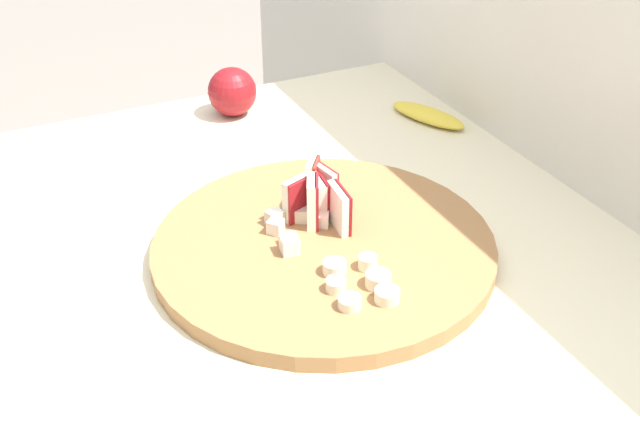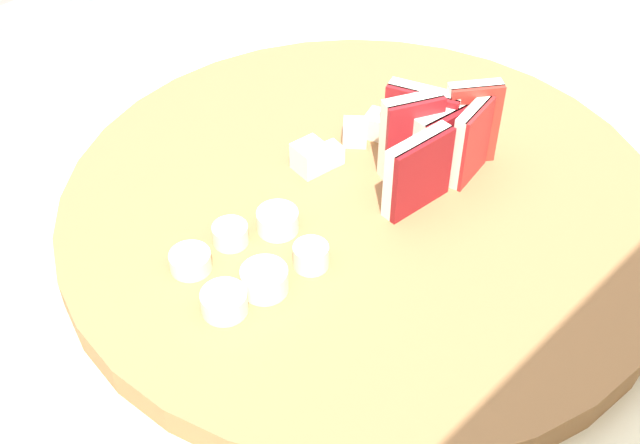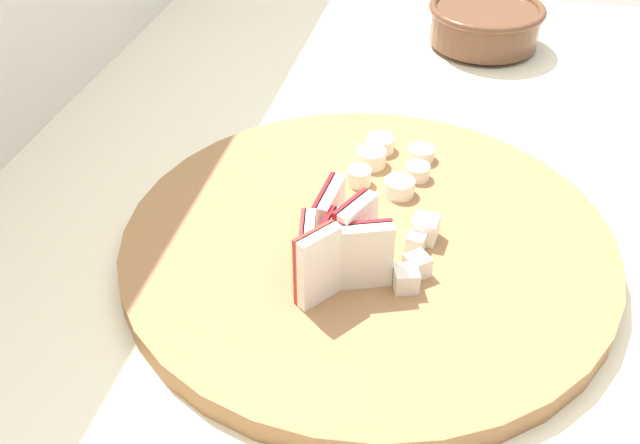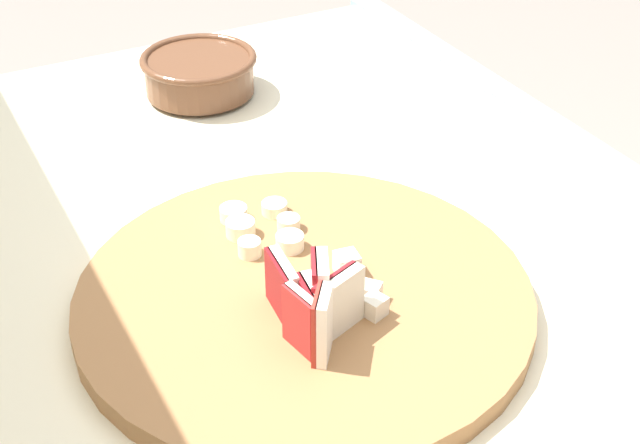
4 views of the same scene
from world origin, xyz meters
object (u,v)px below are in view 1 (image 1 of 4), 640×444
(cutting_board, at_px, (324,247))
(banana_peel, at_px, (428,115))
(apple_dice_pile, at_px, (291,228))
(whole_apple, at_px, (232,92))
(apple_wedge_fan, at_px, (318,197))
(banana_slice_rows, at_px, (362,281))

(cutting_board, height_order, banana_peel, cutting_board)
(apple_dice_pile, xyz_separation_m, whole_apple, (-0.39, 0.07, 0.01))
(apple_wedge_fan, relative_size, banana_slice_rows, 1.12)
(cutting_board, distance_m, whole_apple, 0.43)
(banana_peel, bearing_deg, whole_apple, -119.77)
(cutting_board, bearing_deg, apple_dice_pile, -135.18)
(cutting_board, xyz_separation_m, whole_apple, (-0.42, 0.04, 0.03))
(cutting_board, xyz_separation_m, apple_wedge_fan, (-0.05, 0.02, 0.04))
(banana_peel, bearing_deg, apple_dice_pile, -55.63)
(apple_dice_pile, xyz_separation_m, banana_peel, (-0.24, 0.35, -0.02))
(apple_wedge_fan, bearing_deg, banana_slice_rows, -7.17)
(apple_wedge_fan, distance_m, apple_dice_pile, 0.06)
(cutting_board, bearing_deg, banana_slice_rows, -0.98)
(apple_wedge_fan, relative_size, banana_peel, 0.79)
(apple_dice_pile, distance_m, whole_apple, 0.40)
(apple_dice_pile, distance_m, banana_slice_rows, 0.13)
(banana_peel, bearing_deg, cutting_board, -49.98)
(apple_wedge_fan, relative_size, apple_dice_pile, 1.25)
(apple_wedge_fan, height_order, banana_peel, apple_wedge_fan)
(whole_apple, bearing_deg, banana_peel, 60.23)
(apple_wedge_fan, xyz_separation_m, banana_peel, (-0.21, 0.30, -0.04))
(banana_peel, xyz_separation_m, whole_apple, (-0.16, -0.27, 0.03))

